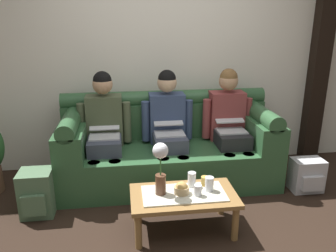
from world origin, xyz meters
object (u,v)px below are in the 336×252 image
at_px(person_left, 104,126).
at_px(coffee_table, 184,199).
at_px(person_middle, 168,123).
at_px(backpack_left, 37,193).
at_px(cup_near_right, 205,181).
at_px(cup_near_left, 198,190).
at_px(flower_vase, 160,164).
at_px(backpack_right, 307,175).
at_px(couch, 168,148).
at_px(person_right, 229,121).
at_px(cup_far_center, 209,184).
at_px(cup_far_left, 192,179).
at_px(snack_bowl, 182,189).

height_order(person_left, coffee_table, person_left).
xyz_separation_m(person_middle, backpack_left, (-1.29, -0.55, -0.45)).
xyz_separation_m(person_left, cup_near_right, (0.88, -0.86, -0.26)).
relative_size(person_left, cup_near_left, 13.15).
bearing_deg(flower_vase, backpack_right, 17.22).
bearing_deg(couch, cup_near_right, -76.69).
distance_m(couch, backpack_left, 1.41).
relative_size(person_middle, cup_near_left, 13.15).
bearing_deg(cup_near_left, person_right, 60.89).
xyz_separation_m(cup_near_right, backpack_right, (1.20, 0.40, -0.22)).
relative_size(person_middle, person_right, 1.00).
xyz_separation_m(person_left, flower_vase, (0.48, -0.95, -0.03)).
xyz_separation_m(flower_vase, cup_near_left, (0.30, -0.07, -0.22)).
relative_size(person_right, cup_far_center, 10.06).
distance_m(coffee_table, flower_vase, 0.38).
distance_m(couch, cup_near_left, 1.03).
relative_size(cup_near_left, backpack_left, 0.22).
relative_size(cup_near_left, backpack_right, 0.27).
distance_m(couch, backpack_right, 1.49).
height_order(coffee_table, backpack_right, coffee_table).
height_order(couch, person_middle, person_middle).
relative_size(cup_near_left, cup_near_right, 1.14).
height_order(cup_near_left, cup_far_left, cup_far_left).
xyz_separation_m(couch, cup_near_right, (0.20, -0.86, 0.03)).
distance_m(couch, person_left, 0.74).
relative_size(couch, person_left, 1.87).
bearing_deg(backpack_left, cup_far_left, -12.76).
height_order(cup_near_left, backpack_left, cup_near_left).
bearing_deg(person_middle, backpack_left, -156.95).
bearing_deg(couch, cup_far_center, -77.04).
bearing_deg(backpack_right, coffee_table, -160.04).
height_order(flower_vase, cup_near_left, flower_vase).
height_order(person_middle, coffee_table, person_middle).
relative_size(person_middle, cup_far_center, 10.06).
height_order(couch, cup_near_right, couch).
distance_m(flower_vase, snack_bowl, 0.29).
bearing_deg(cup_far_left, couch, 95.89).
distance_m(person_middle, coffee_table, 1.03).
xyz_separation_m(backpack_right, backpack_left, (-2.69, -0.09, 0.04)).
height_order(person_right, backpack_right, person_right).
bearing_deg(backpack_right, cup_far_left, -162.95).
xyz_separation_m(person_middle, person_right, (0.68, -0.00, 0.00)).
bearing_deg(cup_far_center, person_middle, 103.02).
relative_size(person_left, backpack_right, 3.52).
relative_size(cup_far_center, backpack_right, 0.35).
bearing_deg(cup_near_left, cup_far_left, 96.33).
bearing_deg(person_right, flower_vase, -132.35).
bearing_deg(coffee_table, person_left, 124.93).
distance_m(person_left, cup_near_right, 1.26).
height_order(flower_vase, backpack_right, flower_vase).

